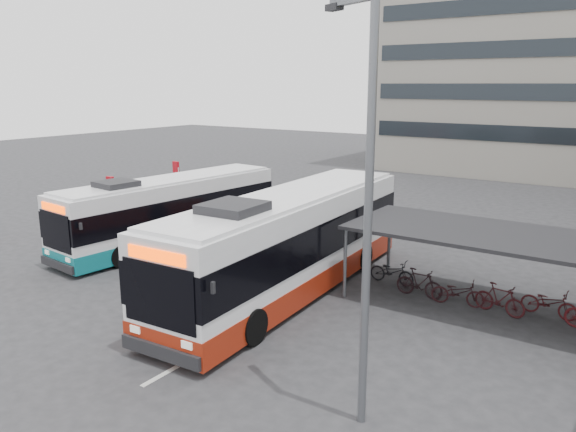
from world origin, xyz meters
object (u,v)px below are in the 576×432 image
Objects in this scene: pedestrian at (237,224)px; lamp_post at (365,192)px; bus_teal at (171,211)px; bus_main at (289,244)px.

lamp_post is at bearing -104.45° from pedestrian.
pedestrian is (2.37, 1.81, -0.62)m from bus_teal.
bus_main is at bearing -99.28° from pedestrian.
lamp_post reaches higher than pedestrian.
lamp_post reaches higher than bus_main.
bus_teal is at bearing 153.15° from pedestrian.
bus_main is 8.54m from lamp_post.
bus_main is 1.15× the size of bus_teal.
bus_main is 7.19× the size of pedestrian.
pedestrian is 0.20× the size of lamp_post.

